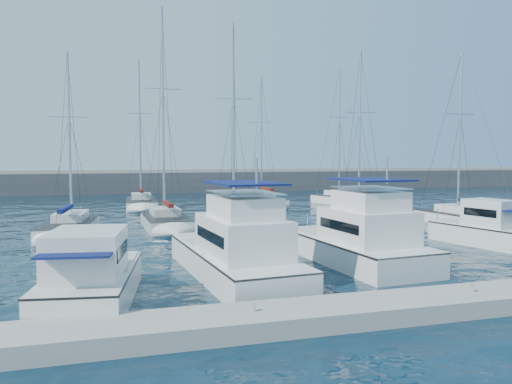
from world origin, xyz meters
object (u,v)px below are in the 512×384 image
object	(u,v)px
sailboat_mid_d	(362,215)
sailboat_mid_c	(234,224)
sailboat_back_a	(141,203)
motor_yacht_stbd_outer	(483,229)
sailboat_mid_e	(465,219)
sailboat_mid_a	(70,228)
motor_yacht_port_outer	(91,279)
motor_yacht_stbd_inner	(359,241)
motor_yacht_port_inner	(236,253)
sailboat_back_b	(263,201)
sailboat_mid_b	(166,221)
sailboat_back_c	(343,200)

from	to	relation	value
sailboat_mid_d	sailboat_mid_c	bearing A→B (deg)	-154.92
sailboat_back_a	sailboat_mid_c	bearing A→B (deg)	-72.06
motor_yacht_stbd_outer	sailboat_mid_e	bearing A→B (deg)	44.86
sailboat_mid_a	sailboat_back_a	size ratio (longest dim) A/B	0.81
motor_yacht_port_outer	motor_yacht_stbd_inner	world-z (taller)	motor_yacht_stbd_inner
sailboat_mid_d	motor_yacht_port_inner	bearing A→B (deg)	-121.31
motor_yacht_port_inner	motor_yacht_port_outer	bearing A→B (deg)	-162.92
motor_yacht_port_inner	sailboat_back_b	world-z (taller)	sailboat_back_b
motor_yacht_port_inner	motor_yacht_stbd_inner	xyz separation A→B (m)	(6.64, 1.31, 0.00)
motor_yacht_stbd_outer	sailboat_mid_c	xyz separation A→B (m)	(-13.23, 9.29, -0.39)
motor_yacht_stbd_inner	sailboat_mid_e	size ratio (longest dim) A/B	0.71
motor_yacht_stbd_inner	sailboat_mid_b	bearing A→B (deg)	113.11
sailboat_back_a	sailboat_back_b	bearing A→B (deg)	-3.14
sailboat_back_a	sailboat_back_b	distance (m)	13.02
motor_yacht_port_inner	sailboat_back_c	size ratio (longest dim) A/B	0.69
motor_yacht_port_outer	motor_yacht_port_inner	bearing A→B (deg)	30.51
sailboat_mid_a	sailboat_mid_c	world-z (taller)	sailboat_mid_c
motor_yacht_stbd_inner	sailboat_back_a	xyz separation A→B (m)	(-8.85, 30.80, -0.59)
motor_yacht_stbd_inner	sailboat_back_a	size ratio (longest dim) A/B	0.62
motor_yacht_port_inner	sailboat_mid_d	world-z (taller)	sailboat_mid_d
motor_yacht_stbd_inner	sailboat_mid_d	world-z (taller)	sailboat_mid_d
sailboat_mid_d	sailboat_back_b	bearing A→B (deg)	116.23
motor_yacht_stbd_inner	sailboat_back_c	xyz separation A→B (m)	(13.27, 28.72, -0.60)
sailboat_mid_b	motor_yacht_stbd_inner	bearing A→B (deg)	-64.15
motor_yacht_port_outer	sailboat_mid_b	distance (m)	19.36
motor_yacht_port_inner	sailboat_mid_e	xyz separation A→B (m)	(21.12, 11.38, -0.63)
motor_yacht_stbd_inner	motor_yacht_stbd_outer	bearing A→B (deg)	10.50
motor_yacht_port_outer	motor_yacht_stbd_inner	xyz separation A→B (m)	(12.61, 3.70, 0.19)
motor_yacht_stbd_outer	sailboat_mid_d	size ratio (longest dim) A/B	0.43
motor_yacht_stbd_outer	sailboat_mid_b	xyz separation A→B (m)	(-17.71, 12.44, -0.39)
sailboat_mid_c	sailboat_mid_e	world-z (taller)	sailboat_mid_c
sailboat_mid_a	sailboat_mid_c	xyz separation A→B (m)	(11.12, -1.86, 0.06)
motor_yacht_port_outer	sailboat_back_a	bearing A→B (deg)	92.52
sailboat_mid_b	sailboat_back_b	world-z (taller)	sailboat_mid_b
sailboat_back_a	sailboat_back_c	world-z (taller)	sailboat_back_a
motor_yacht_stbd_outer	sailboat_back_b	distance (m)	27.55
motor_yacht_port_outer	sailboat_mid_e	bearing A→B (deg)	35.68
motor_yacht_port_outer	sailboat_mid_e	distance (m)	30.39
sailboat_back_c	sailboat_mid_b	bearing A→B (deg)	-161.61
motor_yacht_port_outer	sailboat_mid_a	xyz separation A→B (m)	(-2.00, 17.50, -0.44)
sailboat_mid_e	sailboat_back_a	distance (m)	31.21
sailboat_mid_e	sailboat_back_a	size ratio (longest dim) A/B	0.87
motor_yacht_stbd_inner	sailboat_mid_e	distance (m)	17.65
motor_yacht_port_inner	sailboat_mid_c	size ratio (longest dim) A/B	0.72
sailboat_mid_b	sailboat_back_c	size ratio (longest dim) A/B	1.06
motor_yacht_stbd_outer	sailboat_back_c	bearing A→B (deg)	69.72
sailboat_mid_d	motor_yacht_stbd_outer	bearing A→B (deg)	-71.25
sailboat_mid_e	sailboat_mid_d	bearing A→B (deg)	139.35
sailboat_mid_d	sailboat_back_a	size ratio (longest dim) A/B	0.91
sailboat_back_a	sailboat_back_c	bearing A→B (deg)	-3.30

